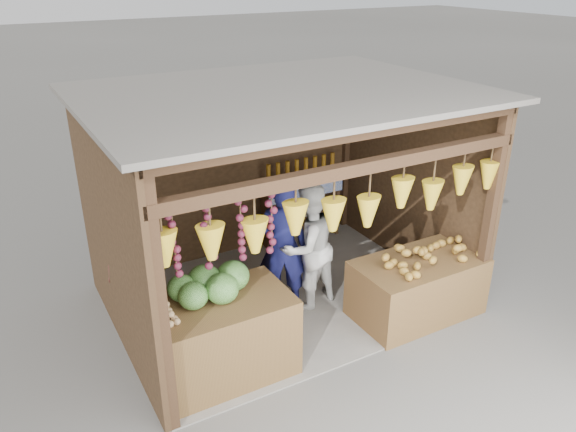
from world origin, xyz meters
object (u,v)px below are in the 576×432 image
Objects in this scene: counter_left at (220,339)px; woman_standing at (308,247)px; counter_right at (417,287)px; vendor_seated at (131,268)px; man_standing at (282,246)px.

woman_standing is (1.47, 0.71, 0.36)m from counter_left.
counter_left is 2.51m from counter_right.
man_standing is at bearing -165.50° from vendor_seated.
counter_left is 0.91× the size of woman_standing.
woman_standing is 2.07m from vendor_seated.
woman_standing is (0.30, -0.09, -0.04)m from man_standing.
man_standing is 1.49× the size of vendor_seated.
counter_right is 0.91× the size of man_standing.
vendor_seated reaches higher than counter_right.
vendor_seated is (-0.56, 1.09, 0.45)m from counter_left.
woman_standing reaches higher than vendor_seated.
vendor_seated is (-1.73, 0.29, 0.04)m from man_standing.
counter_left is 0.87× the size of man_standing.
man_standing reaches higher than vendor_seated.
counter_right is (2.51, -0.13, -0.08)m from counter_left.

